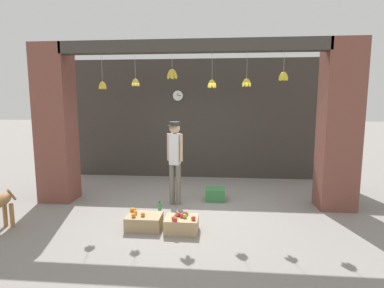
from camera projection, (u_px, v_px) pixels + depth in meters
The scene contains 11 objects.
ground_plane at pixel (190, 208), 6.06m from camera, with size 60.00×60.00×0.00m, color gray.
shop_back_wall at pixel (199, 119), 8.43m from camera, with size 7.12×0.12×3.31m, color #38332D.
shop_pillar_left at pixel (56, 124), 6.38m from camera, with size 0.70×0.60×3.31m, color brown.
shop_pillar_right at pixel (339, 126), 5.88m from camera, with size 0.70×0.60×3.31m, color brown.
storefront_awning at pixel (191, 48), 5.75m from camera, with size 5.22×0.26×0.94m.
shopkeeper at pixel (175, 156), 6.15m from camera, with size 0.34×0.30×1.74m.
fruit_crate_oranges at pixel (144, 221), 5.08m from camera, with size 0.58×0.43×0.30m.
fruit_crate_apples at pixel (182, 224), 4.95m from camera, with size 0.54×0.42×0.31m.
produce_box_green at pixel (215, 194), 6.56m from camera, with size 0.42×0.40×0.27m, color #387A42.
water_bottle at pixel (160, 208), 5.76m from camera, with size 0.07×0.07×0.23m.
wall_clock at pixel (178, 96), 8.32m from camera, with size 0.30×0.03×0.30m.
Camera 1 is at (0.55, -5.80, 2.11)m, focal length 28.00 mm.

